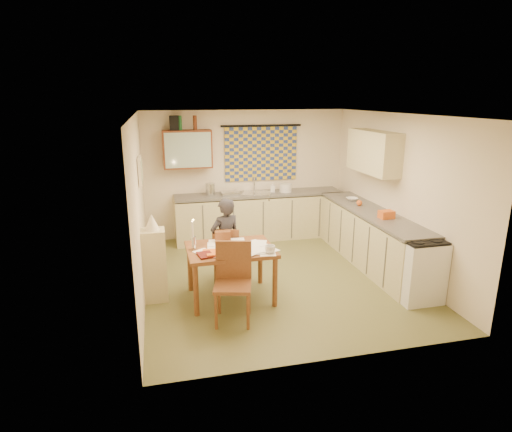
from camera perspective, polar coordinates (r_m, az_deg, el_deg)
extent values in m
cube|color=brown|center=(6.82, 2.69, -8.19)|extent=(4.00, 4.50, 0.02)
cube|color=white|center=(6.25, 2.99, 13.46)|extent=(4.00, 4.50, 0.02)
cube|color=beige|center=(8.57, -1.35, 5.60)|extent=(4.00, 0.02, 2.50)
cube|color=beige|center=(4.38, 11.02, -4.63)|extent=(4.00, 0.02, 2.50)
cube|color=beige|center=(6.18, -15.37, 1.08)|extent=(0.02, 4.50, 2.50)
cube|color=beige|center=(7.23, 18.36, 2.90)|extent=(0.02, 4.50, 2.50)
cube|color=navy|center=(8.53, 0.68, 8.28)|extent=(1.45, 0.03, 1.05)
cylinder|color=black|center=(8.46, 0.73, 11.96)|extent=(1.60, 0.04, 0.04)
cube|color=#572511|center=(8.15, -9.14, 8.80)|extent=(0.90, 0.34, 0.70)
cube|color=#99B2A5|center=(7.98, -9.04, 8.66)|extent=(0.84, 0.02, 0.64)
cube|color=#C1B680|center=(7.51, 15.40, 8.25)|extent=(0.34, 1.30, 0.70)
cube|color=beige|center=(6.48, -15.21, 5.82)|extent=(0.04, 0.50, 0.40)
cube|color=beige|center=(6.48, -14.99, 5.83)|extent=(0.01, 0.42, 0.32)
cube|color=#C1B680|center=(8.50, 0.47, -0.15)|extent=(3.30, 0.60, 0.86)
cube|color=#4C4A47|center=(8.38, 0.47, 2.94)|extent=(3.30, 0.62, 0.04)
cube|color=#C1B680|center=(7.47, 14.94, -2.97)|extent=(0.60, 2.95, 0.86)
cube|color=#4C4A47|center=(7.33, 15.20, 0.51)|extent=(0.62, 2.95, 0.04)
cube|color=white|center=(6.37, 20.74, -6.74)|extent=(0.58, 0.58, 0.86)
cube|color=black|center=(6.22, 21.13, -2.93)|extent=(0.55, 0.55, 0.03)
cube|color=silver|center=(8.38, 0.14, 2.79)|extent=(0.68, 0.62, 0.10)
cylinder|color=silver|center=(8.51, -0.23, 4.23)|extent=(0.04, 0.04, 0.28)
cube|color=silver|center=(8.26, -3.49, 3.07)|extent=(0.37, 0.32, 0.06)
cylinder|color=silver|center=(8.18, -6.11, 3.54)|extent=(0.23, 0.23, 0.24)
cylinder|color=white|center=(8.50, 3.95, 3.77)|extent=(0.31, 0.31, 0.16)
imported|color=white|center=(8.48, 2.25, 3.86)|extent=(0.13, 0.13, 0.19)
imported|color=white|center=(7.97, 12.69, 2.22)|extent=(0.25, 0.25, 0.05)
cube|color=orange|center=(6.93, 17.00, 0.20)|extent=(0.23, 0.17, 0.12)
sphere|color=orange|center=(7.61, 13.62, 1.70)|extent=(0.10, 0.10, 0.10)
cube|color=black|center=(8.10, -10.84, 12.09)|extent=(0.18, 0.22, 0.26)
cylinder|color=#195926|center=(8.10, -10.11, 12.13)|extent=(0.07, 0.07, 0.26)
cylinder|color=#572511|center=(8.12, -8.14, 12.22)|extent=(0.07, 0.07, 0.26)
cube|color=brown|center=(5.88, -3.44, -4.48)|extent=(1.19, 0.91, 0.05)
cube|color=brown|center=(6.56, -3.76, -5.11)|extent=(0.50, 0.50, 0.04)
cube|color=brown|center=(6.31, -4.05, -3.69)|extent=(0.39, 0.16, 0.43)
cube|color=brown|center=(5.37, -3.11, -9.29)|extent=(0.55, 0.55, 0.04)
cube|color=brown|center=(5.45, -3.01, -5.81)|extent=(0.45, 0.15, 0.50)
imported|color=black|center=(6.40, -4.09, -3.40)|extent=(0.68, 0.61, 1.32)
cube|color=#C1B680|center=(6.07, -13.35, -6.40)|extent=(0.32, 0.30, 1.02)
cone|color=beige|center=(5.87, -13.73, -0.78)|extent=(0.20, 0.20, 0.22)
cube|color=brown|center=(6.08, -4.45, -2.76)|extent=(0.23, 0.12, 0.16)
imported|color=white|center=(5.65, 1.89, -4.47)|extent=(0.18, 0.18, 0.11)
imported|color=maroon|center=(5.59, -7.70, -5.31)|extent=(0.27, 0.31, 0.02)
imported|color=orange|center=(5.70, -7.16, -4.89)|extent=(0.26, 0.30, 0.02)
cube|color=orange|center=(5.56, -5.94, -5.28)|extent=(0.12, 0.08, 0.04)
cube|color=black|center=(5.64, -1.59, -5.02)|extent=(0.13, 0.06, 0.02)
cylinder|color=silver|center=(5.85, -8.27, -3.55)|extent=(0.07, 0.07, 0.18)
cylinder|color=white|center=(5.75, -8.48, -1.78)|extent=(0.03, 0.03, 0.22)
sphere|color=#FFCC66|center=(5.75, -8.38, -0.53)|extent=(0.02, 0.02, 0.02)
cube|color=white|center=(5.70, 1.53, -4.86)|extent=(0.26, 0.33, 0.00)
cube|color=white|center=(6.03, 0.33, -3.67)|extent=(0.30, 0.35, 0.00)
cube|color=white|center=(5.72, -6.83, -4.86)|extent=(0.33, 0.36, 0.00)
cube|color=white|center=(5.95, -5.49, -3.97)|extent=(0.24, 0.32, 0.00)
cube|color=white|center=(5.80, 1.53, -4.43)|extent=(0.32, 0.36, 0.00)
cube|color=white|center=(5.73, -0.05, -4.65)|extent=(0.23, 0.31, 0.00)
cube|color=white|center=(5.65, -5.29, -5.00)|extent=(0.28, 0.34, 0.00)
cube|color=white|center=(6.00, 0.00, -3.67)|extent=(0.32, 0.36, 0.00)
cube|color=white|center=(6.04, -5.39, -3.60)|extent=(0.26, 0.33, 0.00)
cube|color=white|center=(6.08, -2.50, -3.37)|extent=(0.24, 0.32, 0.00)
cube|color=white|center=(5.64, -1.43, -4.90)|extent=(0.34, 0.36, 0.00)
cube|color=white|center=(5.74, -0.39, -4.51)|extent=(0.27, 0.33, 0.00)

